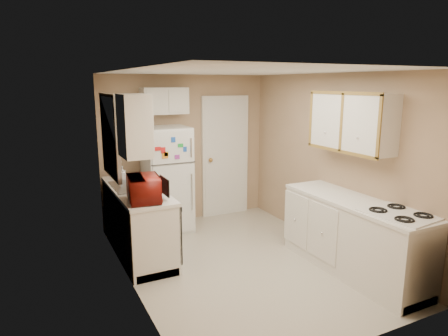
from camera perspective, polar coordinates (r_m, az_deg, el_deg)
name	(u,v)px	position (r m, az deg, el deg)	size (l,w,h in m)	color
floor	(241,262)	(5.30, 2.47, -13.29)	(3.80, 3.80, 0.00)	beige
ceiling	(243,71)	(4.79, 2.73, 13.63)	(3.80, 3.80, 0.00)	white
wall_left	(128,184)	(4.42, -13.52, -2.26)	(3.80, 3.80, 0.00)	tan
wall_right	(331,162)	(5.70, 15.00, 0.86)	(3.80, 3.80, 0.00)	tan
wall_back	(186,149)	(6.60, -5.41, 2.69)	(2.80, 2.80, 0.00)	tan
wall_front	(355,217)	(3.43, 18.24, -6.68)	(2.80, 2.80, 0.00)	tan
left_counter	(138,221)	(5.54, -12.23, -7.38)	(0.60, 1.80, 0.90)	silver
dishwasher	(173,229)	(5.06, -7.32, -8.62)	(0.03, 0.58, 0.72)	black
sink	(134,189)	(5.56, -12.80, -2.92)	(0.54, 0.74, 0.16)	gray
microwave	(144,188)	(4.80, -11.35, -2.88)	(0.29, 0.53, 0.35)	maroon
soap_bottle	(122,173)	(5.92, -14.31, -0.69)	(0.09, 0.09, 0.20)	silver
window_blinds	(111,136)	(5.37, -15.87, 4.46)	(0.10, 0.98, 1.08)	silver
upper_cabinet_left	(134,126)	(4.56, -12.68, 5.89)	(0.30, 0.45, 0.70)	silver
refrigerator	(167,179)	(6.22, -8.14, -1.61)	(0.67, 0.65, 1.62)	silver
cabinet_over_fridge	(164,101)	(6.25, -8.53, 9.47)	(0.70, 0.30, 0.40)	silver
interior_door	(225,157)	(6.87, 0.19, 1.60)	(0.86, 0.06, 2.08)	silver
right_counter	(353,236)	(5.15, 17.92, -9.23)	(0.60, 2.00, 0.90)	silver
stove	(396,256)	(4.81, 23.36, -11.42)	(0.57, 0.71, 0.86)	silver
upper_cabinet_right	(352,122)	(5.16, 17.77, 6.29)	(0.30, 1.20, 0.70)	silver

